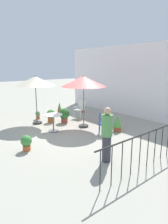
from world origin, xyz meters
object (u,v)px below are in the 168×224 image
at_px(patio_umbrella_1, 35,82).
at_px(standing_person, 107,134).
at_px(patio_umbrella_0, 84,82).
at_px(potted_plant_5, 117,123).
at_px(cafe_table_0, 53,120).
at_px(potted_plant_4, 84,105).
at_px(patio_chair_1, 80,108).
at_px(potted_plant_0, 38,115).
at_px(potted_plant_2, 64,115).
at_px(patio_chair_0, 103,122).
at_px(potted_plant_1, 59,108).
at_px(potted_plant_3, 26,142).
at_px(potted_plant_6, 51,116).

height_order(patio_umbrella_1, standing_person, patio_umbrella_1).
bearing_deg(patio_umbrella_0, potted_plant_5, 25.17).
xyz_separation_m(cafe_table_0, standing_person, (3.38, -0.26, 0.31)).
relative_size(potted_plant_4, potted_plant_5, 1.18).
bearing_deg(standing_person, patio_chair_1, 149.83).
distance_m(patio_umbrella_0, potted_plant_4, 3.29).
relative_size(patio_umbrella_0, standing_person, 1.46).
relative_size(potted_plant_0, potted_plant_2, 0.59).
height_order(patio_umbrella_1, patio_chair_0, patio_umbrella_1).
xyz_separation_m(patio_chair_0, potted_plant_1, (-4.29, 0.68, -0.21)).
distance_m(potted_plant_0, potted_plant_4, 2.86).
distance_m(patio_umbrella_0, potted_plant_2, 2.02).
bearing_deg(patio_umbrella_0, standing_person, -28.61).
bearing_deg(potted_plant_5, potted_plant_1, -179.29).
bearing_deg(potted_plant_3, potted_plant_0, 147.86).
bearing_deg(potted_plant_1, potted_plant_5, 0.71).
xyz_separation_m(patio_chair_1, potted_plant_5, (2.80, -0.22, -0.16)).
bearing_deg(patio_umbrella_0, patio_umbrella_1, -143.08).
relative_size(cafe_table_0, potted_plant_5, 1.12).
bearing_deg(patio_umbrella_1, potted_plant_4, 96.21).
xyz_separation_m(potted_plant_2, standing_person, (4.19, -1.37, 0.42)).
xyz_separation_m(patio_chair_0, potted_plant_2, (-2.43, -0.24, -0.11)).
height_order(potted_plant_3, potted_plant_4, potted_plant_4).
bearing_deg(cafe_table_0, potted_plant_2, 126.10).
bearing_deg(potted_plant_2, standing_person, -18.14).
xyz_separation_m(potted_plant_3, potted_plant_4, (-3.05, 4.98, 0.15)).
height_order(potted_plant_0, potted_plant_5, potted_plant_5).
distance_m(potted_plant_4, potted_plant_5, 3.82).
distance_m(patio_umbrella_1, potted_plant_0, 1.98).
height_order(patio_umbrella_1, potted_plant_0, patio_umbrella_1).
bearing_deg(patio_umbrella_1, potted_plant_5, 32.14).
bearing_deg(standing_person, potted_plant_4, 146.38).
bearing_deg(patio_chair_0, potted_plant_4, 151.70).
xyz_separation_m(potted_plant_0, potted_plant_4, (0.38, 2.82, 0.21)).
xyz_separation_m(patio_umbrella_0, potted_plant_1, (-2.99, 0.62, -1.75)).
distance_m(potted_plant_3, potted_plant_6, 3.41).
bearing_deg(patio_chair_1, potted_plant_0, -122.93).
bearing_deg(patio_umbrella_0, potted_plant_2, -165.50).
distance_m(patio_chair_0, patio_chair_1, 2.82).
bearing_deg(patio_chair_1, potted_plant_2, -79.42).
height_order(patio_umbrella_1, potted_plant_5, patio_umbrella_1).
bearing_deg(patio_umbrella_1, patio_chair_1, 77.81).
bearing_deg(patio_umbrella_1, cafe_table_0, -0.62).
xyz_separation_m(patio_chair_0, potted_plant_0, (-3.88, -0.94, -0.29)).
distance_m(patio_umbrella_0, potted_plant_1, 3.52).
distance_m(potted_plant_1, potted_plant_5, 4.43).
distance_m(potted_plant_4, standing_person, 6.33).
xyz_separation_m(patio_chair_1, potted_plant_6, (-0.25, -1.67, -0.18)).
xyz_separation_m(potted_plant_3, standing_person, (2.21, 1.48, 0.54)).
xyz_separation_m(patio_umbrella_1, cafe_table_0, (1.53, -0.02, -1.51)).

